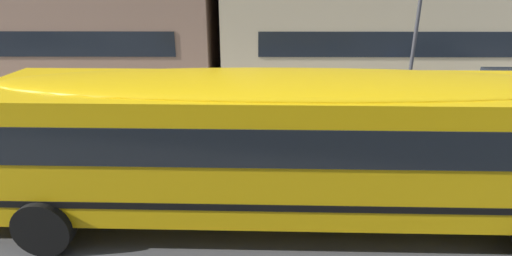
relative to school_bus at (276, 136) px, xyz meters
name	(u,v)px	position (x,y,z in m)	size (l,w,h in m)	color
ground_plane	(221,179)	(-1.25, 1.54, -1.74)	(400.00, 400.00, 0.00)	#424244
sidewalk_far	(237,96)	(-1.25, 8.87, -1.74)	(120.00, 3.00, 0.01)	gray
lane_centreline	(221,179)	(-1.25, 1.54, -1.74)	(110.00, 0.16, 0.01)	silver
school_bus	(276,136)	(0.00, 0.00, 0.00)	(13.17, 3.26, 2.93)	yellow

